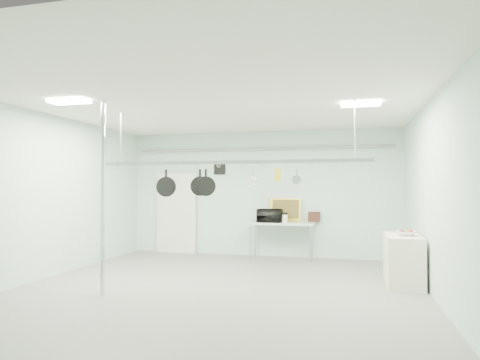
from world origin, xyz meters
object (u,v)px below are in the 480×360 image
(prep_table, at_px, (281,225))
(fruit_bowl, at_px, (406,233))
(skillet_right, at_px, (206,182))
(side_cabinet, at_px, (403,260))
(chrome_pole, at_px, (103,197))
(microwave, at_px, (270,216))
(pot_rack, at_px, (230,160))
(skillet_mid, at_px, (200,182))
(coffee_canister, at_px, (285,219))
(skillet_left, at_px, (166,183))

(prep_table, xyz_separation_m, fruit_bowl, (2.59, -2.31, 0.11))
(prep_table, bearing_deg, skillet_right, -104.16)
(side_cabinet, distance_m, fruit_bowl, 0.51)
(chrome_pole, distance_m, microwave, 4.63)
(pot_rack, xyz_separation_m, skillet_mid, (-0.54, 0.00, -0.38))
(side_cabinet, bearing_deg, skillet_right, -161.99)
(pot_rack, bearing_deg, coffee_canister, 80.79)
(prep_table, xyz_separation_m, skillet_right, (-0.83, -3.30, 1.02))
(prep_table, bearing_deg, side_cabinet, -40.79)
(pot_rack, distance_m, skillet_mid, 0.66)
(side_cabinet, xyz_separation_m, fruit_bowl, (0.04, -0.11, 0.49))
(prep_table, bearing_deg, chrome_pole, -118.71)
(skillet_right, bearing_deg, fruit_bowl, -6.65)
(chrome_pole, xyz_separation_m, coffee_canister, (2.41, 4.04, -0.59))
(side_cabinet, relative_size, microwave, 2.06)
(pot_rack, bearing_deg, prep_table, 83.09)
(fruit_bowl, bearing_deg, skillet_left, -166.71)
(prep_table, distance_m, skillet_mid, 3.58)
(side_cabinet, height_order, coffee_canister, coffee_canister)
(skillet_left, xyz_separation_m, skillet_right, (0.75, 0.00, 0.01))
(side_cabinet, bearing_deg, microwave, 142.97)
(coffee_canister, height_order, skillet_right, skillet_right)
(pot_rack, bearing_deg, side_cabinet, 20.45)
(chrome_pole, relative_size, skillet_left, 6.48)
(coffee_canister, distance_m, skillet_left, 3.66)
(prep_table, bearing_deg, skillet_mid, -105.91)
(fruit_bowl, bearing_deg, prep_table, 138.21)
(skillet_right, bearing_deg, microwave, 57.55)
(skillet_mid, bearing_deg, prep_table, 65.53)
(microwave, relative_size, skillet_left, 1.18)
(pot_rack, bearing_deg, microwave, 87.84)
(prep_table, xyz_separation_m, coffee_canister, (0.11, -0.16, 0.17))
(side_cabinet, bearing_deg, pot_rack, -159.55)
(coffee_canister, xyz_separation_m, skillet_right, (-0.94, -3.14, 0.84))
(side_cabinet, bearing_deg, skillet_left, -165.11)
(prep_table, bearing_deg, fruit_bowl, -41.79)
(pot_rack, distance_m, fruit_bowl, 3.40)
(coffee_canister, xyz_separation_m, skillet_mid, (-1.05, -3.14, 0.85))
(skillet_left, distance_m, skillet_mid, 0.65)
(side_cabinet, xyz_separation_m, skillet_right, (-3.38, -1.10, 1.40))
(side_cabinet, height_order, skillet_mid, skillet_mid)
(prep_table, relative_size, microwave, 2.75)
(pot_rack, relative_size, skillet_right, 10.23)
(side_cabinet, height_order, microwave, microwave)
(prep_table, distance_m, side_cabinet, 3.39)
(fruit_bowl, height_order, skillet_left, skillet_left)
(prep_table, distance_m, pot_rack, 3.61)
(fruit_bowl, distance_m, skillet_right, 3.67)
(coffee_canister, xyz_separation_m, fruit_bowl, (2.48, -2.15, -0.06))
(fruit_bowl, bearing_deg, skillet_right, -163.92)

